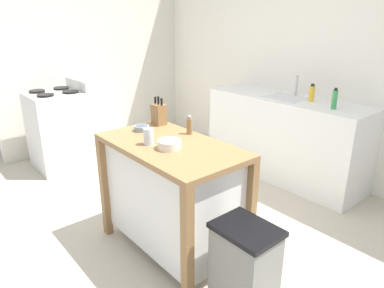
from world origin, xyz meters
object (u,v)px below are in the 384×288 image
(bottle_hand_soap, at_px, (335,99))
(stove, at_px, (59,130))
(bowl_ceramic_wide, at_px, (142,128))
(bowl_stoneware_deep, at_px, (169,144))
(pepper_grinder, at_px, (189,125))
(drinking_cup, at_px, (149,137))
(sink_faucet, at_px, (296,86))
(kitchen_island, at_px, (171,193))
(knife_block, at_px, (159,114))
(trash_bin, at_px, (244,273))
(bottle_dish_soap, at_px, (312,93))

(bottle_hand_soap, relative_size, stove, 0.19)
(bowl_ceramic_wide, distance_m, bottle_hand_soap, 1.83)
(bowl_stoneware_deep, relative_size, pepper_grinder, 1.08)
(drinking_cup, distance_m, sink_faucet, 2.08)
(kitchen_island, height_order, stove, stove)
(sink_faucet, xyz_separation_m, stove, (-1.88, -1.97, -0.56))
(kitchen_island, distance_m, bottle_hand_soap, 1.80)
(knife_block, distance_m, pepper_grinder, 0.36)
(drinking_cup, bearing_deg, stove, 177.35)
(trash_bin, distance_m, stove, 2.98)
(sink_faucet, bearing_deg, kitchen_island, -81.29)
(bowl_stoneware_deep, height_order, stove, stove)
(pepper_grinder, relative_size, sink_faucet, 0.68)
(sink_faucet, bearing_deg, drinking_cup, -84.09)
(trash_bin, bearing_deg, knife_block, 166.89)
(sink_faucet, height_order, stove, sink_faucet)
(bowl_stoneware_deep, relative_size, bottle_hand_soap, 0.81)
(bowl_stoneware_deep, distance_m, drinking_cup, 0.17)
(kitchen_island, distance_m, pepper_grinder, 0.53)
(kitchen_island, relative_size, bottle_dish_soap, 6.26)
(stove, bearing_deg, pepper_grinder, 7.42)
(sink_faucet, bearing_deg, pepper_grinder, -82.79)
(drinking_cup, xyz_separation_m, pepper_grinder, (0.00, 0.37, 0.01))
(bowl_ceramic_wide, distance_m, trash_bin, 1.32)
(kitchen_island, distance_m, bowl_stoneware_deep, 0.43)
(bottle_hand_soap, bearing_deg, kitchen_island, -99.28)
(bowl_stoneware_deep, xyz_separation_m, sink_faucet, (-0.37, 2.01, 0.10))
(knife_block, distance_m, drinking_cup, 0.49)
(kitchen_island, height_order, bowl_stoneware_deep, bowl_stoneware_deep)
(knife_block, relative_size, sink_faucet, 1.07)
(sink_faucet, distance_m, bottle_hand_soap, 0.63)
(bowl_ceramic_wide, bearing_deg, sink_faucet, 87.49)
(bowl_ceramic_wide, bearing_deg, bowl_stoneware_deep, -8.97)
(trash_bin, height_order, bottle_hand_soap, bottle_hand_soap)
(bottle_hand_soap, bearing_deg, bowl_ceramic_wide, -111.30)
(bottle_dish_soap, relative_size, stove, 0.17)
(drinking_cup, bearing_deg, sink_faucet, 95.91)
(bowl_stoneware_deep, height_order, bottle_hand_soap, bottle_hand_soap)
(bowl_ceramic_wide, xyz_separation_m, pepper_grinder, (0.30, 0.24, 0.05))
(bowl_stoneware_deep, distance_m, trash_bin, 0.94)
(bottle_hand_soap, distance_m, stove, 3.06)
(bottle_dish_soap, bearing_deg, drinking_cup, -91.27)
(pepper_grinder, bearing_deg, bottle_dish_soap, 88.46)
(kitchen_island, bearing_deg, knife_block, 154.18)
(bowl_ceramic_wide, relative_size, bottle_hand_soap, 0.60)
(bowl_ceramic_wide, height_order, trash_bin, bowl_ceramic_wide)
(drinking_cup, relative_size, stove, 0.11)
(trash_bin, height_order, stove, stove)
(knife_block, bearing_deg, pepper_grinder, 5.32)
(trash_bin, xyz_separation_m, stove, (-2.98, 0.05, 0.15))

